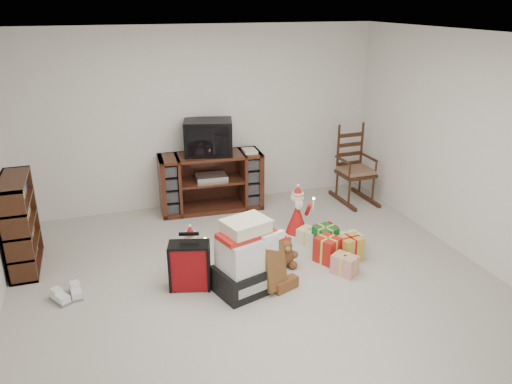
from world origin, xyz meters
TOP-DOWN VIEW (x-y plane):
  - room at (0.00, 0.00)m, footprint 5.01×5.01m
  - tv_stand at (0.02, 2.22)m, footprint 1.44×0.58m
  - bookshelf at (-2.33, 1.27)m, footprint 0.28×0.85m
  - rocking_chair at (2.10, 1.90)m, footprint 0.49×0.79m
  - gift_pile at (-0.14, 0.02)m, footprint 0.72×0.61m
  - red_suitcase at (-0.68, 0.24)m, footprint 0.43×0.30m
  - stocking at (0.12, -0.10)m, footprint 0.33×0.24m
  - teddy_bear at (0.41, 0.36)m, footprint 0.23×0.21m
  - santa_figurine at (0.84, 1.04)m, footprint 0.33×0.31m
  - mrs_claus_figurine at (-0.60, 0.53)m, footprint 0.28×0.26m
  - sneaker_pair at (-1.88, 0.42)m, footprint 0.34×0.27m
  - gift_cluster at (1.07, 0.46)m, footprint 0.68×0.99m
  - crt_television at (0.01, 2.24)m, footprint 0.73×0.61m

SIDE VIEW (x-z plane):
  - sneaker_pair at x=-1.88m, z-range 0.00..0.09m
  - gift_cluster at x=1.07m, z-range 0.00..0.23m
  - teddy_bear at x=0.41m, z-range -0.02..0.33m
  - mrs_claus_figurine at x=-0.60m, z-range -0.07..0.50m
  - red_suitcase at x=-0.68m, z-range -0.04..0.55m
  - santa_figurine at x=0.84m, z-range -0.08..0.59m
  - stocking at x=0.12m, z-range 0.00..0.66m
  - gift_pile at x=-0.14m, z-range -0.05..0.72m
  - rocking_chair at x=2.10m, z-range -0.19..0.98m
  - tv_stand at x=0.02m, z-range 0.00..0.81m
  - bookshelf at x=-2.33m, z-range -0.02..1.02m
  - crt_television at x=0.01m, z-range 0.81..1.28m
  - room at x=0.00m, z-range -0.01..2.51m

